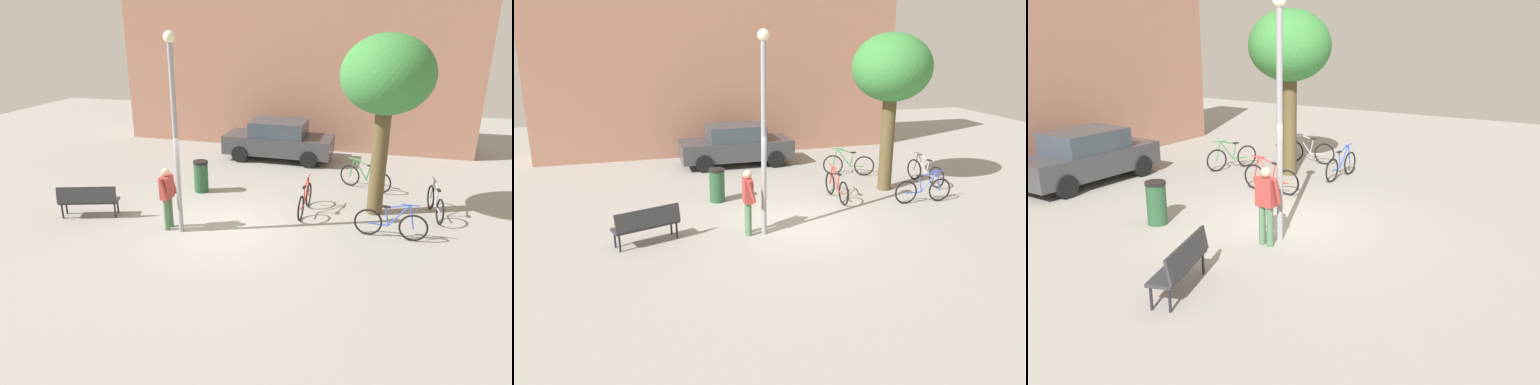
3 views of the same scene
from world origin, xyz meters
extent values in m
plane|color=gray|center=(0.00, 0.00, 0.00)|extent=(36.00, 36.00, 0.00)
cube|color=#9E6B56|center=(0.00, 9.49, 3.52)|extent=(14.97, 2.00, 7.04)
cylinder|color=gray|center=(-0.97, -0.48, 2.35)|extent=(0.13, 0.13, 4.70)
sphere|color=#F2EACC|center=(-0.97, -0.48, 4.82)|extent=(0.28, 0.28, 0.28)
cylinder|color=#47704C|center=(-1.35, -0.29, 0.42)|extent=(0.14, 0.14, 0.85)
cylinder|color=#47704C|center=(-1.36, -0.49, 0.42)|extent=(0.14, 0.14, 0.85)
cube|color=#9E3833|center=(-1.36, -0.39, 1.15)|extent=(0.25, 0.41, 0.60)
sphere|color=tan|center=(-1.36, -0.39, 1.56)|extent=(0.22, 0.22, 0.22)
cylinder|color=#9E3833|center=(-1.29, -0.15, 1.18)|extent=(0.24, 0.11, 0.55)
cylinder|color=#9E3833|center=(-1.32, -0.64, 1.18)|extent=(0.24, 0.11, 0.55)
cube|color=#2D2D33|center=(-3.85, -0.24, 0.45)|extent=(1.66, 0.92, 0.06)
cube|color=#2D2D33|center=(-3.79, -0.42, 0.70)|extent=(1.56, 0.62, 0.44)
cylinder|color=black|center=(-4.58, -0.31, 0.21)|extent=(0.05, 0.05, 0.42)
cylinder|color=black|center=(-3.21, 0.14, 0.21)|extent=(0.05, 0.05, 0.42)
cylinder|color=black|center=(-4.48, -0.62, 0.21)|extent=(0.05, 0.05, 0.42)
cylinder|color=black|center=(-3.11, -0.16, 0.21)|extent=(0.05, 0.05, 0.42)
cylinder|color=brown|center=(3.85, 2.14, 1.51)|extent=(0.43, 0.43, 3.01)
ellipsoid|color=#367E39|center=(3.85, 2.14, 3.86)|extent=(2.43, 2.43, 2.07)
torus|color=black|center=(4.82, 0.54, 0.36)|extent=(0.71, 0.10, 0.71)
torus|color=black|center=(3.72, 0.61, 0.36)|extent=(0.71, 0.10, 0.71)
cylinder|color=blue|center=(4.45, 0.57, 0.64)|extent=(0.50, 0.07, 0.64)
cylinder|color=blue|center=(4.40, 0.57, 0.88)|extent=(0.58, 0.07, 0.18)
cylinder|color=blue|center=(4.17, 0.59, 0.57)|extent=(0.14, 0.04, 0.48)
cylinder|color=blue|center=(3.97, 0.60, 0.33)|extent=(0.50, 0.07, 0.04)
cylinder|color=blue|center=(4.75, 0.55, 0.64)|extent=(0.17, 0.05, 0.63)
cube|color=black|center=(4.12, 0.59, 0.83)|extent=(0.20, 0.09, 0.04)
cylinder|color=blue|center=(4.69, 0.55, 0.95)|extent=(0.44, 0.06, 0.03)
torus|color=black|center=(2.97, 4.29, 0.36)|extent=(0.67, 0.34, 0.71)
torus|color=black|center=(3.97, 3.83, 0.36)|extent=(0.67, 0.34, 0.71)
cylinder|color=#338447|center=(3.30, 4.14, 0.64)|extent=(0.47, 0.24, 0.64)
cylinder|color=#338447|center=(3.35, 4.12, 0.88)|extent=(0.54, 0.27, 0.18)
cylinder|color=#338447|center=(3.56, 4.02, 0.57)|extent=(0.14, 0.09, 0.48)
cylinder|color=#338447|center=(3.74, 3.94, 0.33)|extent=(0.47, 0.24, 0.04)
cylinder|color=#338447|center=(3.03, 4.26, 0.64)|extent=(0.17, 0.10, 0.63)
cube|color=black|center=(3.61, 4.00, 0.83)|extent=(0.22, 0.16, 0.04)
cylinder|color=#338447|center=(3.09, 4.23, 0.95)|extent=(0.41, 0.21, 0.03)
torus|color=black|center=(5.41, 2.89, 0.36)|extent=(0.15, 0.71, 0.71)
torus|color=black|center=(5.56, 1.80, 0.36)|extent=(0.15, 0.71, 0.71)
cylinder|color=#ADADB7|center=(5.45, 2.53, 0.64)|extent=(0.10, 0.50, 0.64)
cylinder|color=#ADADB7|center=(5.46, 2.48, 0.88)|extent=(0.11, 0.58, 0.18)
cylinder|color=#ADADB7|center=(5.49, 2.25, 0.57)|extent=(0.05, 0.14, 0.48)
cylinder|color=#ADADB7|center=(5.52, 2.05, 0.33)|extent=(0.10, 0.50, 0.04)
cylinder|color=#ADADB7|center=(5.41, 2.83, 0.64)|extent=(0.06, 0.17, 0.63)
cube|color=black|center=(5.50, 2.20, 0.83)|extent=(0.11, 0.21, 0.04)
cylinder|color=#ADADB7|center=(5.42, 2.77, 0.95)|extent=(0.09, 0.44, 0.03)
torus|color=black|center=(1.94, 2.14, 0.36)|extent=(0.07, 0.71, 0.71)
torus|color=black|center=(1.91, 1.04, 0.36)|extent=(0.07, 0.71, 0.71)
cylinder|color=red|center=(1.93, 1.78, 0.64)|extent=(0.05, 0.50, 0.64)
cylinder|color=red|center=(1.93, 1.73, 0.88)|extent=(0.05, 0.58, 0.18)
cylinder|color=red|center=(1.92, 1.49, 0.57)|extent=(0.04, 0.14, 0.48)
cylinder|color=red|center=(1.92, 1.29, 0.33)|extent=(0.05, 0.50, 0.04)
cylinder|color=red|center=(1.94, 2.08, 0.64)|extent=(0.04, 0.17, 0.63)
cube|color=black|center=(1.92, 1.44, 0.83)|extent=(0.09, 0.20, 0.04)
cylinder|color=red|center=(1.94, 2.01, 0.95)|extent=(0.04, 0.44, 0.03)
cube|color=#38383D|center=(-0.02, 6.70, 0.62)|extent=(4.22, 1.75, 0.70)
cube|color=#333D47|center=(-0.02, 6.70, 1.25)|extent=(2.12, 1.59, 0.60)
cylinder|color=black|center=(1.34, 7.48, 0.32)|extent=(0.64, 0.23, 0.64)
cylinder|color=black|center=(1.32, 5.88, 0.32)|extent=(0.64, 0.23, 0.64)
cylinder|color=black|center=(-1.36, 7.52, 0.32)|extent=(0.64, 0.23, 0.64)
cylinder|color=black|center=(-1.38, 5.92, 0.32)|extent=(0.64, 0.23, 0.64)
cylinder|color=#234C2D|center=(-1.58, 2.44, 0.47)|extent=(0.45, 0.45, 0.94)
cylinder|color=black|center=(-1.58, 2.44, 0.98)|extent=(0.47, 0.47, 0.08)
camera|label=1|loc=(3.80, -10.27, 5.12)|focal=31.69mm
camera|label=2|loc=(-4.32, -12.17, 4.87)|focal=36.22mm
camera|label=3|loc=(-10.04, -6.09, 4.27)|focal=37.72mm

